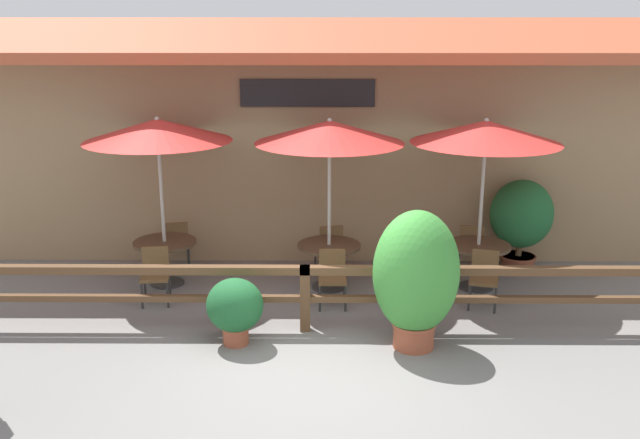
{
  "coord_description": "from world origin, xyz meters",
  "views": [
    {
      "loc": [
        0.28,
        -8.14,
        4.25
      ],
      "look_at": [
        0.2,
        1.64,
        1.45
      ],
      "focal_mm": 40.0,
      "sensor_mm": 36.0,
      "label": 1
    }
  ],
  "objects_px": {
    "chair_near_wallside": "(177,242)",
    "patio_umbrella_far": "(486,132)",
    "potted_plant_entrance_palm": "(521,218)",
    "patio_umbrella_near": "(157,130)",
    "chair_far_wallside": "(471,245)",
    "chair_far_streetside": "(484,276)",
    "potted_plant_broad_leaf": "(235,308)",
    "dining_table_near": "(165,250)",
    "chair_middle_streetside": "(332,275)",
    "dining_table_middle": "(329,253)",
    "potted_plant_tall_tropical": "(416,276)",
    "chair_middle_wallside": "(330,245)",
    "chair_near_streetside": "(155,272)",
    "patio_umbrella_middle": "(329,132)",
    "dining_table_far": "(478,253)"
  },
  "relations": [
    {
      "from": "chair_near_wallside",
      "to": "patio_umbrella_far",
      "type": "relative_size",
      "value": 0.31
    },
    {
      "from": "chair_near_wallside",
      "to": "potted_plant_entrance_palm",
      "type": "bearing_deg",
      "value": 166.52
    },
    {
      "from": "patio_umbrella_near",
      "to": "potted_plant_entrance_palm",
      "type": "distance_m",
      "value": 6.2
    },
    {
      "from": "potted_plant_entrance_palm",
      "to": "chair_far_wallside",
      "type": "bearing_deg",
      "value": -174.56
    },
    {
      "from": "chair_far_streetside",
      "to": "potted_plant_broad_leaf",
      "type": "relative_size",
      "value": 0.93
    },
    {
      "from": "chair_far_wallside",
      "to": "chair_far_streetside",
      "type": "bearing_deg",
      "value": 95.04
    },
    {
      "from": "chair_far_streetside",
      "to": "chair_far_wallside",
      "type": "distance_m",
      "value": 1.52
    },
    {
      "from": "dining_table_near",
      "to": "chair_far_streetside",
      "type": "relative_size",
      "value": 1.18
    },
    {
      "from": "chair_middle_streetside",
      "to": "patio_umbrella_near",
      "type": "bearing_deg",
      "value": 161.43
    },
    {
      "from": "dining_table_middle",
      "to": "chair_middle_streetside",
      "type": "bearing_deg",
      "value": -86.25
    },
    {
      "from": "chair_middle_streetside",
      "to": "chair_far_wallside",
      "type": "distance_m",
      "value": 2.82
    },
    {
      "from": "dining_table_middle",
      "to": "chair_far_streetside",
      "type": "relative_size",
      "value": 1.18
    },
    {
      "from": "chair_far_wallside",
      "to": "potted_plant_tall_tropical",
      "type": "distance_m",
      "value": 3.25
    },
    {
      "from": "patio_umbrella_near",
      "to": "chair_middle_wallside",
      "type": "distance_m",
      "value": 3.43
    },
    {
      "from": "potted_plant_broad_leaf",
      "to": "potted_plant_entrance_palm",
      "type": "relative_size",
      "value": 0.58
    },
    {
      "from": "chair_middle_streetside",
      "to": "patio_umbrella_far",
      "type": "relative_size",
      "value": 0.31
    },
    {
      "from": "chair_near_streetside",
      "to": "potted_plant_broad_leaf",
      "type": "relative_size",
      "value": 0.93
    },
    {
      "from": "chair_middle_streetside",
      "to": "chair_far_streetside",
      "type": "height_order",
      "value": "same"
    },
    {
      "from": "dining_table_near",
      "to": "chair_near_wallside",
      "type": "xyz_separation_m",
      "value": [
        0.03,
        0.77,
        -0.11
      ]
    },
    {
      "from": "dining_table_near",
      "to": "potted_plant_tall_tropical",
      "type": "distance_m",
      "value": 4.45
    },
    {
      "from": "patio_umbrella_near",
      "to": "dining_table_near",
      "type": "height_order",
      "value": "patio_umbrella_near"
    },
    {
      "from": "patio_umbrella_near",
      "to": "chair_middle_streetside",
      "type": "distance_m",
      "value": 3.52
    },
    {
      "from": "chair_middle_wallside",
      "to": "patio_umbrella_far",
      "type": "xyz_separation_m",
      "value": [
        2.38,
        -0.71,
        2.06
      ]
    },
    {
      "from": "patio_umbrella_far",
      "to": "potted_plant_tall_tropical",
      "type": "distance_m",
      "value": 2.95
    },
    {
      "from": "dining_table_middle",
      "to": "chair_middle_streetside",
      "type": "xyz_separation_m",
      "value": [
        0.05,
        -0.72,
        -0.11
      ]
    },
    {
      "from": "chair_near_wallside",
      "to": "chair_far_streetside",
      "type": "distance_m",
      "value": 5.25
    },
    {
      "from": "patio_umbrella_middle",
      "to": "chair_far_streetside",
      "type": "height_order",
      "value": "patio_umbrella_middle"
    },
    {
      "from": "patio_umbrella_far",
      "to": "potted_plant_entrance_palm",
      "type": "distance_m",
      "value": 2.01
    },
    {
      "from": "patio_umbrella_near",
      "to": "dining_table_middle",
      "type": "bearing_deg",
      "value": -3.13
    },
    {
      "from": "patio_umbrella_near",
      "to": "potted_plant_broad_leaf",
      "type": "distance_m",
      "value": 3.32
    },
    {
      "from": "dining_table_far",
      "to": "chair_far_wallside",
      "type": "bearing_deg",
      "value": 87.27
    },
    {
      "from": "chair_near_wallside",
      "to": "potted_plant_broad_leaf",
      "type": "bearing_deg",
      "value": 101.89
    },
    {
      "from": "dining_table_far",
      "to": "potted_plant_tall_tropical",
      "type": "distance_m",
      "value": 2.55
    },
    {
      "from": "dining_table_near",
      "to": "patio_umbrella_near",
      "type": "bearing_deg",
      "value": 180.0
    },
    {
      "from": "chair_near_wallside",
      "to": "potted_plant_broad_leaf",
      "type": "height_order",
      "value": "potted_plant_broad_leaf"
    },
    {
      "from": "chair_middle_streetside",
      "to": "chair_near_streetside",
      "type": "bearing_deg",
      "value": 177.09
    },
    {
      "from": "potted_plant_tall_tropical",
      "to": "chair_middle_wallside",
      "type": "bearing_deg",
      "value": 111.06
    },
    {
      "from": "patio_umbrella_near",
      "to": "patio_umbrella_far",
      "type": "distance_m",
      "value": 5.07
    },
    {
      "from": "patio_umbrella_near",
      "to": "potted_plant_entrance_palm",
      "type": "bearing_deg",
      "value": 6.85
    },
    {
      "from": "chair_middle_streetside",
      "to": "dining_table_far",
      "type": "height_order",
      "value": "chair_middle_streetside"
    },
    {
      "from": "chair_near_wallside",
      "to": "dining_table_middle",
      "type": "height_order",
      "value": "chair_near_wallside"
    },
    {
      "from": "chair_middle_streetside",
      "to": "potted_plant_tall_tropical",
      "type": "xyz_separation_m",
      "value": [
        1.07,
        -1.42,
        0.52
      ]
    },
    {
      "from": "chair_near_wallside",
      "to": "chair_near_streetside",
      "type": "bearing_deg",
      "value": 76.57
    },
    {
      "from": "chair_middle_wallside",
      "to": "potted_plant_entrance_palm",
      "type": "relative_size",
      "value": 0.54
    },
    {
      "from": "dining_table_middle",
      "to": "chair_middle_streetside",
      "type": "distance_m",
      "value": 0.73
    },
    {
      "from": "chair_near_wallside",
      "to": "patio_umbrella_middle",
      "type": "relative_size",
      "value": 0.31
    },
    {
      "from": "dining_table_far",
      "to": "potted_plant_tall_tropical",
      "type": "bearing_deg",
      "value": -120.51
    },
    {
      "from": "dining_table_near",
      "to": "dining_table_far",
      "type": "height_order",
      "value": "same"
    },
    {
      "from": "dining_table_middle",
      "to": "dining_table_far",
      "type": "relative_size",
      "value": 1.0
    },
    {
      "from": "chair_middle_wallside",
      "to": "potted_plant_entrance_palm",
      "type": "height_order",
      "value": "potted_plant_entrance_palm"
    }
  ]
}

